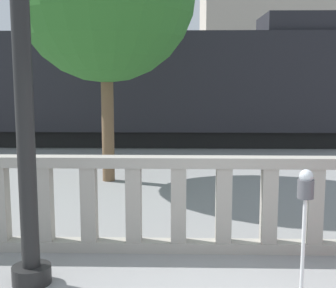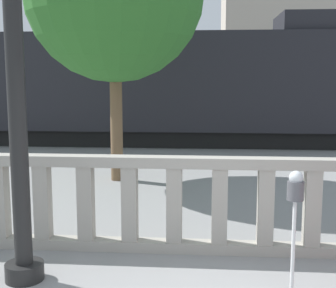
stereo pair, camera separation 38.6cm
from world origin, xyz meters
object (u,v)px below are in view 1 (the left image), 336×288
train_near (75,87)px  parking_meter (305,194)px  lamppost (21,32)px  train_far (256,84)px

train_near → parking_meter: bearing=-66.5°
lamppost → train_far: 22.22m
parking_meter → train_near: train_near is taller
lamppost → parking_meter: lamppost is taller
train_near → train_far: 12.97m
parking_meter → train_near: size_ratio=0.07×
lamppost → train_near: 11.27m
train_far → lamppost: bearing=-105.5°
lamppost → train_far: size_ratio=0.25×
train_near → train_far: (7.85, 10.33, -0.06)m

